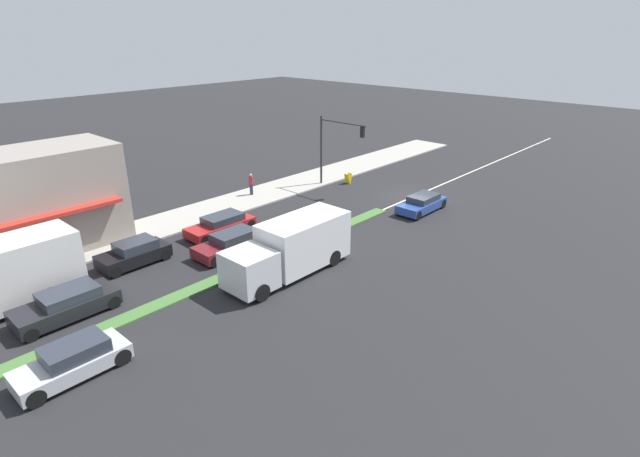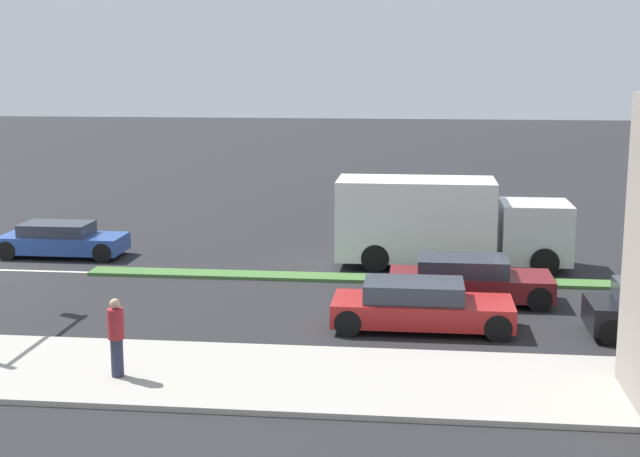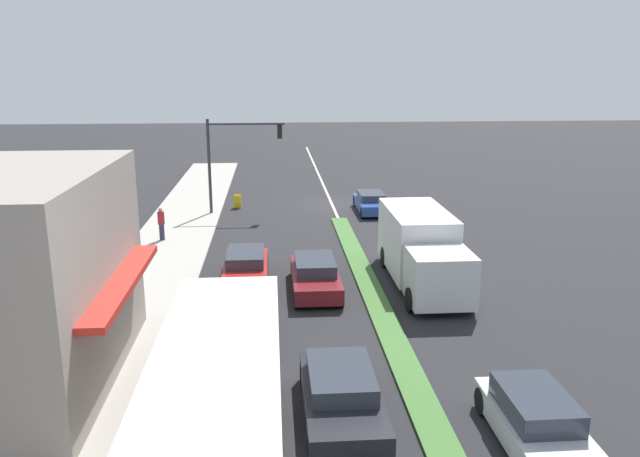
# 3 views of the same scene
# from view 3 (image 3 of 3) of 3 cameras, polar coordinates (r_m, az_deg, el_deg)

# --- Properties ---
(ground_plane) EXTENTS (160.00, 160.00, 0.00)m
(ground_plane) POSITION_cam_3_polar(r_m,az_deg,el_deg) (23.23, 5.42, -7.38)
(ground_plane) COLOR #232326
(sidewalk_right) EXTENTS (4.00, 73.00, 0.12)m
(sidewalk_right) POSITION_cam_3_polar(r_m,az_deg,el_deg) (23.02, -17.25, -8.05)
(sidewalk_right) COLOR #A8A399
(sidewalk_right) RESTS_ON ground
(median_strip) EXTENTS (0.90, 46.00, 0.10)m
(median_strip) POSITION_cam_3_polar(r_m,az_deg,el_deg) (15.42, 11.38, -19.67)
(median_strip) COLOR #477538
(median_strip) RESTS_ON ground
(lane_marking_center) EXTENTS (0.16, 60.00, 0.01)m
(lane_marking_center) POSITION_cam_3_polar(r_m,az_deg,el_deg) (40.34, 1.13, 2.18)
(lane_marking_center) COLOR beige
(lane_marking_center) RESTS_ON ground
(building_corner_store) EXTENTS (5.22, 8.33, 5.91)m
(building_corner_store) POSITION_cam_3_polar(r_m,az_deg,el_deg) (18.72, -25.39, -4.23)
(building_corner_store) COLOR gray
(building_corner_store) RESTS_ON sidewalk_right
(traffic_signal_main) EXTENTS (4.59, 0.34, 5.60)m
(traffic_signal_main) POSITION_cam_3_polar(r_m,az_deg,el_deg) (37.45, -7.96, 7.13)
(traffic_signal_main) COLOR #333338
(traffic_signal_main) RESTS_ON sidewalk_right
(pedestrian) EXTENTS (0.34, 0.34, 1.68)m
(pedestrian) POSITION_cam_3_polar(r_m,az_deg,el_deg) (32.52, -14.31, 0.50)
(pedestrian) COLOR #282D42
(pedestrian) RESTS_ON sidewalk_right
(warning_aframe_sign) EXTENTS (0.45, 0.53, 0.84)m
(warning_aframe_sign) POSITION_cam_3_polar(r_m,az_deg,el_deg) (39.73, -7.55, 2.48)
(warning_aframe_sign) COLOR yellow
(warning_aframe_sign) RESTS_ON ground
(delivery_truck) EXTENTS (2.44, 7.50, 2.87)m
(delivery_truck) POSITION_cam_3_polar(r_m,az_deg,el_deg) (25.85, 9.24, -1.78)
(delivery_truck) COLOR silver
(delivery_truck) RESTS_ON ground
(city_bus) EXTENTS (2.56, 11.00, 3.26)m
(city_bus) POSITION_cam_3_polar(r_m,az_deg,el_deg) (12.42, -9.68, -19.46)
(city_bus) COLOR silver
(city_bus) RESTS_ON ground
(hatchback_red) EXTENTS (1.80, 4.49, 1.23)m
(hatchback_red) POSITION_cam_3_polar(r_m,az_deg,el_deg) (26.10, -6.80, -3.51)
(hatchback_red) COLOR #AD1E1E
(hatchback_red) RESTS_ON ground
(sedan_maroon) EXTENTS (1.85, 4.50, 1.27)m
(sedan_maroon) POSITION_cam_3_polar(r_m,az_deg,el_deg) (24.86, -0.44, -4.30)
(sedan_maroon) COLOR maroon
(sedan_maroon) RESTS_ON ground
(sedan_silver) EXTENTS (1.72, 4.09, 1.33)m
(sedan_silver) POSITION_cam_3_polar(r_m,az_deg,el_deg) (15.98, 19.21, -16.43)
(sedan_silver) COLOR #B7BABF
(sedan_silver) RESTS_ON ground
(suv_black) EXTENTS (1.79, 3.82, 1.35)m
(suv_black) POSITION_cam_3_polar(r_m,az_deg,el_deg) (20.51, -7.44, -8.55)
(suv_black) COLOR black
(suv_black) RESTS_ON ground
(sedan_dark) EXTENTS (1.91, 4.45, 1.31)m
(sedan_dark) POSITION_cam_3_polar(r_m,az_deg,el_deg) (16.23, 1.96, -15.06)
(sedan_dark) COLOR black
(sedan_dark) RESTS_ON ground
(coupe_blue) EXTENTS (1.76, 4.21, 1.18)m
(coupe_blue) POSITION_cam_3_polar(r_m,az_deg,el_deg) (38.44, 4.70, 2.39)
(coupe_blue) COLOR #284793
(coupe_blue) RESTS_ON ground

